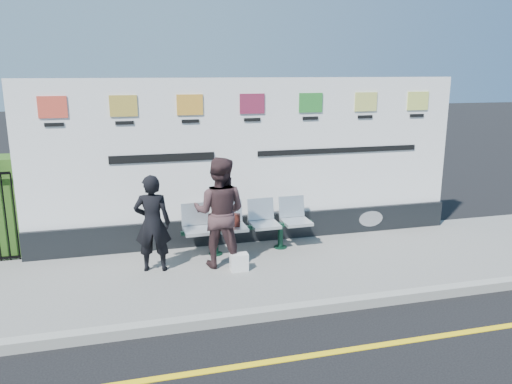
% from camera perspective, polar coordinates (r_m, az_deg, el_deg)
% --- Properties ---
extents(ground, '(80.00, 80.00, 0.00)m').
position_cam_1_polar(ground, '(6.08, 4.08, -18.49)').
color(ground, black).
extents(pavement, '(14.00, 3.00, 0.12)m').
position_cam_1_polar(pavement, '(8.19, -1.61, -9.11)').
color(pavement, slate).
rests_on(pavement, ground).
extents(kerb, '(14.00, 0.18, 0.14)m').
position_cam_1_polar(kerb, '(6.87, 1.33, -13.73)').
color(kerb, gray).
rests_on(kerb, ground).
extents(yellow_line, '(14.00, 0.10, 0.01)m').
position_cam_1_polar(yellow_line, '(6.08, 4.08, -18.45)').
color(yellow_line, yellow).
rests_on(yellow_line, ground).
extents(billboard, '(8.00, 0.30, 3.00)m').
position_cam_1_polar(billboard, '(9.17, -0.56, 2.27)').
color(billboard, black).
rests_on(billboard, pavement).
extents(bench, '(2.29, 0.64, 0.49)m').
position_cam_1_polar(bench, '(8.84, -0.85, -5.26)').
color(bench, silver).
rests_on(bench, pavement).
extents(woman_left, '(0.63, 0.47, 1.56)m').
position_cam_1_polar(woman_left, '(8.02, -11.75, -3.52)').
color(woman_left, black).
rests_on(woman_left, pavement).
extents(woman_right, '(1.08, 0.98, 1.80)m').
position_cam_1_polar(woman_right, '(8.03, -4.17, -2.35)').
color(woman_right, '#3A2628').
rests_on(woman_right, pavement).
extents(handbag_brown, '(0.30, 0.20, 0.22)m').
position_cam_1_polar(handbag_brown, '(8.66, -2.76, -3.22)').
color(handbag_brown, black).
rests_on(handbag_brown, bench).
extents(carrier_bag_white, '(0.28, 0.17, 0.28)m').
position_cam_1_polar(carrier_bag_white, '(8.04, -1.94, -8.02)').
color(carrier_bag_white, silver).
rests_on(carrier_bag_white, pavement).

